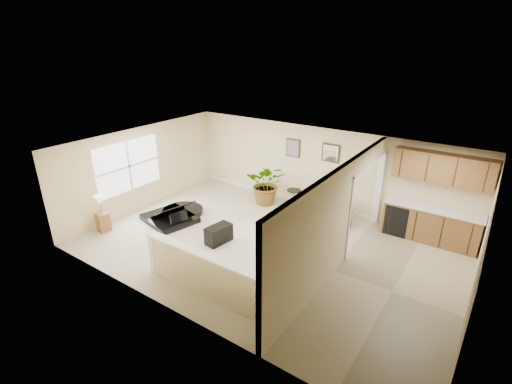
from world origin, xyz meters
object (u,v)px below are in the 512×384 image
Objects in this scene: piano at (171,201)px; small_plant at (347,219)px; lamp_stand at (102,216)px; loveseat at (325,211)px; piano_bench at (219,234)px; palm_plant at (267,184)px; accent_table at (294,197)px.

piano is 5.03m from small_plant.
lamp_stand is at bearing -109.19° from piano.
loveseat is 6.20m from lamp_stand.
piano_bench is 0.46× the size of palm_plant.
piano is at bearing -124.09° from palm_plant.
loveseat reaches higher than small_plant.
piano is 3.68m from accent_table.
loveseat is 2.06m from palm_plant.
accent_table is at bearing 58.30° from piano.
piano is at bearing -150.89° from small_plant.
small_plant is (4.39, 2.44, -0.34)m from piano.
piano is 1.30× the size of loveseat.
loveseat is at bearing 46.89° from piano.
accent_table is 1.80m from small_plant.
loveseat is at bearing 179.18° from small_plant.
accent_table is 0.41× the size of palm_plant.
lamp_stand is at bearing -123.53° from palm_plant.
piano is at bearing 172.17° from piano_bench.
loveseat is at bearing -7.42° from accent_table.
loveseat is 1.12m from accent_table.
piano_bench is at bearing 5.60° from piano.
piano reaches higher than accent_table.
piano reaches higher than lamp_stand.
loveseat is 0.68m from small_plant.
piano_bench is at bearing -132.27° from loveseat.
lamp_stand is at bearing -156.77° from piano_bench.
accent_table is at bearing 162.30° from loveseat.
loveseat is 2.28× the size of accent_table.
lamp_stand is (-5.39, -4.01, 0.22)m from small_plant.
piano reaches higher than piano_bench.
piano is at bearing -156.82° from loveseat.
small_plant is at bearing -1.14° from palm_plant.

